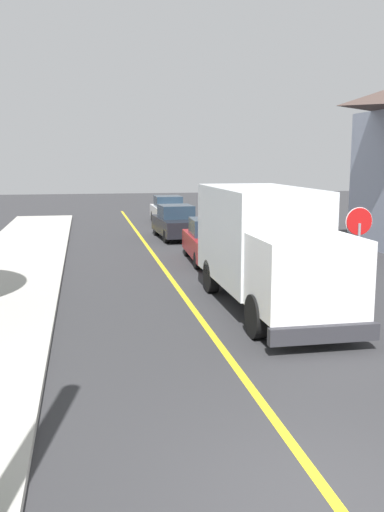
{
  "coord_description": "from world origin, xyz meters",
  "views": [
    {
      "loc": [
        -2.8,
        -5.76,
        4.01
      ],
      "look_at": [
        0.01,
        9.24,
        1.4
      ],
      "focal_mm": 40.48,
      "sensor_mm": 36.0,
      "label": 1
    }
  ],
  "objects_px": {
    "box_truck": "(266,243)",
    "parked_car_far": "(168,210)",
    "parked_car_mid": "(176,223)",
    "stop_sign": "(359,236)",
    "parked_car_near": "(212,241)"
  },
  "relations": [
    {
      "from": "parked_car_mid",
      "to": "parked_car_far",
      "type": "xyz_separation_m",
      "value": [
        0.6,
        6.89,
        0.0
      ]
    },
    {
      "from": "box_truck",
      "to": "stop_sign",
      "type": "xyz_separation_m",
      "value": [
        2.78,
        0.28,
        0.09
      ]
    },
    {
      "from": "box_truck",
      "to": "parked_car_near",
      "type": "bearing_deg",
      "value": 89.27
    },
    {
      "from": "parked_car_near",
      "to": "stop_sign",
      "type": "bearing_deg",
      "value": -68.33
    },
    {
      "from": "stop_sign",
      "to": "parked_car_far",
      "type": "bearing_deg",
      "value": 96.81
    },
    {
      "from": "box_truck",
      "to": "parked_car_far",
      "type": "xyz_separation_m",
      "value": [
        0.35,
        20.61,
        -0.97
      ]
    },
    {
      "from": "parked_car_near",
      "to": "parked_car_mid",
      "type": "relative_size",
      "value": 1.0
    },
    {
      "from": "box_truck",
      "to": "stop_sign",
      "type": "relative_size",
      "value": 2.72
    },
    {
      "from": "box_truck",
      "to": "parked_car_mid",
      "type": "bearing_deg",
      "value": 91.03
    },
    {
      "from": "box_truck",
      "to": "parked_car_far",
      "type": "relative_size",
      "value": 1.64
    },
    {
      "from": "box_truck",
      "to": "parked_car_near",
      "type": "height_order",
      "value": "box_truck"
    },
    {
      "from": "parked_car_near",
      "to": "parked_car_far",
      "type": "distance_m",
      "value": 13.56
    },
    {
      "from": "box_truck",
      "to": "parked_car_far",
      "type": "height_order",
      "value": "box_truck"
    },
    {
      "from": "parked_car_mid",
      "to": "stop_sign",
      "type": "bearing_deg",
      "value": -77.3
    },
    {
      "from": "box_truck",
      "to": "parked_car_mid",
      "type": "height_order",
      "value": "box_truck"
    }
  ]
}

